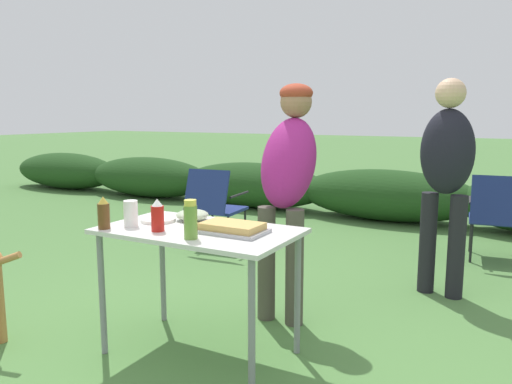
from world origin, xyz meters
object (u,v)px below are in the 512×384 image
(camp_chair_green_behind_table, at_px, (496,213))
(camp_chair_near_hedge, at_px, (215,204))
(food_tray, at_px, (232,228))
(plate_stack, at_px, (158,220))
(relish_jar, at_px, (191,220))
(paper_cup_stack, at_px, (131,213))
(ketchup_bottle, at_px, (158,216))
(beer_bottle, at_px, (104,213))
(folding_table, at_px, (199,242))
(standing_person_in_dark_puffer, at_px, (446,169))
(mixing_bowl, at_px, (192,215))
(standing_person_in_gray_fleece, at_px, (288,174))

(camp_chair_green_behind_table, distance_m, camp_chair_near_hedge, 2.71)
(food_tray, bearing_deg, plate_stack, 176.28)
(food_tray, xyz_separation_m, relish_jar, (-0.12, -0.21, 0.07))
(paper_cup_stack, xyz_separation_m, ketchup_bottle, (0.21, -0.02, 0.01))
(food_tray, relative_size, camp_chair_green_behind_table, 0.44)
(ketchup_bottle, bearing_deg, beer_bottle, -162.19)
(folding_table, bearing_deg, food_tray, 1.50)
(standing_person_in_dark_puffer, height_order, camp_chair_green_behind_table, standing_person_in_dark_puffer)
(mixing_bowl, bearing_deg, standing_person_in_gray_fleece, 57.39)
(mixing_bowl, relative_size, camp_chair_near_hedge, 0.24)
(mixing_bowl, distance_m, camp_chair_near_hedge, 2.12)
(folding_table, bearing_deg, mixing_bowl, 134.34)
(food_tray, distance_m, plate_stack, 0.54)
(paper_cup_stack, distance_m, relish_jar, 0.48)
(food_tray, distance_m, camp_chair_near_hedge, 2.46)
(food_tray, distance_m, beer_bottle, 0.73)
(standing_person_in_dark_puffer, bearing_deg, standing_person_in_gray_fleece, -122.86)
(standing_person_in_dark_puffer, height_order, camp_chair_near_hedge, standing_person_in_dark_puffer)
(standing_person_in_gray_fleece, relative_size, camp_chair_near_hedge, 1.90)
(folding_table, xyz_separation_m, relish_jar, (0.10, -0.21, 0.18))
(plate_stack, bearing_deg, camp_chair_green_behind_table, 58.42)
(folding_table, xyz_separation_m, camp_chair_green_behind_table, (1.38, 2.81, -0.20))
(mixing_bowl, bearing_deg, beer_bottle, -125.98)
(folding_table, relative_size, food_tray, 3.00)
(beer_bottle, distance_m, standing_person_in_dark_puffer, 2.47)
(paper_cup_stack, bearing_deg, plate_stack, 73.21)
(plate_stack, distance_m, relish_jar, 0.50)
(beer_bottle, bearing_deg, camp_chair_near_hedge, 108.18)
(standing_person_in_gray_fleece, bearing_deg, ketchup_bottle, -113.29)
(plate_stack, height_order, camp_chair_near_hedge, camp_chair_near_hedge)
(relish_jar, bearing_deg, ketchup_bottle, 168.57)
(food_tray, height_order, plate_stack, food_tray)
(relish_jar, bearing_deg, camp_chair_near_hedge, 120.62)
(standing_person_in_dark_puffer, bearing_deg, plate_stack, -120.53)
(folding_table, relative_size, mixing_bowl, 5.60)
(food_tray, relative_size, ketchup_bottle, 2.03)
(food_tray, height_order, camp_chair_green_behind_table, camp_chair_green_behind_table)
(plate_stack, height_order, ketchup_bottle, ketchup_bottle)
(folding_table, bearing_deg, paper_cup_stack, -160.50)
(plate_stack, distance_m, standing_person_in_gray_fleece, 0.91)
(food_tray, relative_size, standing_person_in_gray_fleece, 0.23)
(ketchup_bottle, height_order, standing_person_in_gray_fleece, standing_person_in_gray_fleece)
(mixing_bowl, relative_size, standing_person_in_dark_puffer, 0.12)
(standing_person_in_gray_fleece, bearing_deg, mixing_bowl, -123.57)
(plate_stack, relative_size, camp_chair_green_behind_table, 0.25)
(camp_chair_green_behind_table, bearing_deg, relish_jar, -119.10)
(ketchup_bottle, bearing_deg, plate_stack, 129.35)
(beer_bottle, distance_m, ketchup_bottle, 0.32)
(mixing_bowl, distance_m, ketchup_bottle, 0.33)
(mixing_bowl, distance_m, standing_person_in_gray_fleece, 0.71)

